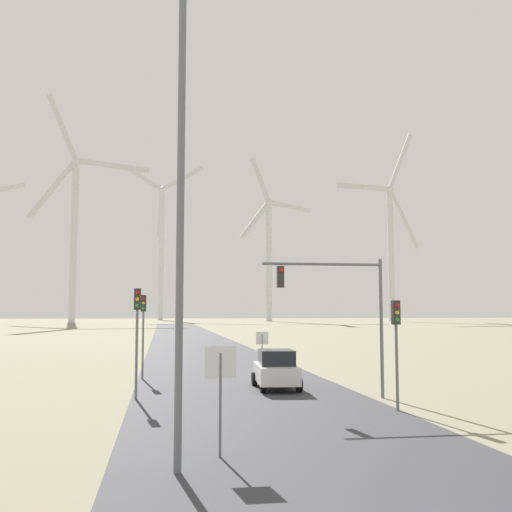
{
  "coord_description": "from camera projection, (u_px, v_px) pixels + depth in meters",
  "views": [
    {
      "loc": [
        -3.77,
        -7.07,
        3.64
      ],
      "look_at": [
        0.0,
        16.96,
        5.89
      ],
      "focal_mm": 42.0,
      "sensor_mm": 36.0,
      "label": 1
    }
  ],
  "objects": [
    {
      "name": "traffic_light_post_near_left",
      "position": [
        137.0,
        318.0,
        25.17
      ],
      "size": [
        0.28,
        0.34,
        4.6
      ],
      "color": "slate",
      "rests_on": "ground"
    },
    {
      "name": "stop_sign_far",
      "position": [
        262.0,
        343.0,
        38.71
      ],
      "size": [
        0.81,
        0.07,
        2.31
      ],
      "color": "slate",
      "rests_on": "ground"
    },
    {
      "name": "car_approaching",
      "position": [
        276.0,
        369.0,
        28.17
      ],
      "size": [
        2.08,
        4.21,
        1.83
      ],
      "color": "white",
      "rests_on": "ground"
    },
    {
      "name": "streetlamp",
      "position": [
        181.0,
        153.0,
        14.15
      ],
      "size": [
        3.64,
        0.32,
        12.01
      ],
      "color": "slate",
      "rests_on": "ground"
    },
    {
      "name": "traffic_light_post_near_right",
      "position": [
        396.0,
        330.0,
        22.19
      ],
      "size": [
        0.28,
        0.33,
        4.04
      ],
      "color": "slate",
      "rests_on": "ground"
    },
    {
      "name": "road_surface",
      "position": [
        203.0,
        351.0,
        54.42
      ],
      "size": [
        10.0,
        240.0,
        0.01
      ],
      "color": "#38383D",
      "rests_on": "ground"
    },
    {
      "name": "wind_turbine_center",
      "position": [
        161.0,
        241.0,
        247.79
      ],
      "size": [
        33.73,
        9.56,
        65.51
      ],
      "color": "silver",
      "rests_on": "ground"
    },
    {
      "name": "traffic_light_mast_overhead",
      "position": [
        339.0,
        297.0,
        25.26
      ],
      "size": [
        5.22,
        0.35,
        5.87
      ],
      "color": "slate",
      "rests_on": "ground"
    },
    {
      "name": "wind_turbine_right",
      "position": [
        269.0,
        248.0,
        216.29
      ],
      "size": [
        27.87,
        5.83,
        59.43
      ],
      "color": "silver",
      "rests_on": "ground"
    },
    {
      "name": "wind_turbine_far_right",
      "position": [
        391.0,
        237.0,
        213.99
      ],
      "size": [
        35.75,
        15.78,
        69.79
      ],
      "color": "silver",
      "rests_on": "ground"
    },
    {
      "name": "wind_turbine_left",
      "position": [
        74.0,
        221.0,
        192.97
      ],
      "size": [
        38.87,
        3.69,
        74.95
      ],
      "color": "silver",
      "rests_on": "ground"
    },
    {
      "name": "stop_sign_near",
      "position": [
        220.0,
        379.0,
        15.13
      ],
      "size": [
        0.81,
        0.07,
        2.75
      ],
      "color": "slate",
      "rests_on": "ground"
    },
    {
      "name": "traffic_light_post_mid_left",
      "position": [
        143.0,
        318.0,
        32.48
      ],
      "size": [
        0.28,
        0.34,
        4.52
      ],
      "color": "slate",
      "rests_on": "ground"
    }
  ]
}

